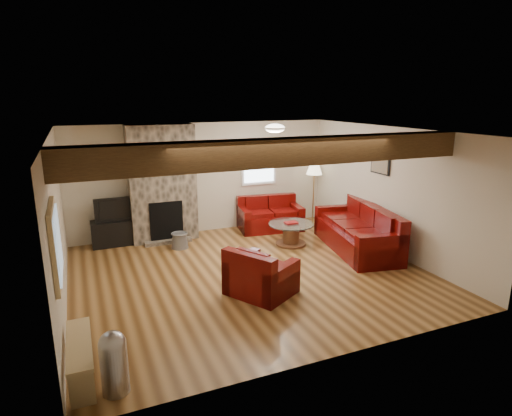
{
  "coord_description": "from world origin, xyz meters",
  "views": [
    {
      "loc": [
        -2.66,
        -6.56,
        3.05
      ],
      "look_at": [
        0.3,
        0.4,
        1.08
      ],
      "focal_mm": 30.0,
      "sensor_mm": 36.0,
      "label": 1
    }
  ],
  "objects_px": {
    "loveseat": "(270,214)",
    "television": "(116,208)",
    "armchair_red": "(261,271)",
    "coffee_table": "(291,234)",
    "floor_lamp": "(314,172)",
    "sofa_three": "(357,228)",
    "tv_cabinet": "(118,232)"
  },
  "relations": [
    {
      "from": "loveseat",
      "to": "armchair_red",
      "type": "bearing_deg",
      "value": -109.35
    },
    {
      "from": "sofa_three",
      "to": "floor_lamp",
      "type": "xyz_separation_m",
      "value": [
        0.16,
        2.01,
        0.83
      ]
    },
    {
      "from": "tv_cabinet",
      "to": "floor_lamp",
      "type": "relative_size",
      "value": 0.71
    },
    {
      "from": "sofa_three",
      "to": "television",
      "type": "distance_m",
      "value": 5.0
    },
    {
      "from": "loveseat",
      "to": "floor_lamp",
      "type": "relative_size",
      "value": 0.97
    },
    {
      "from": "coffee_table",
      "to": "television",
      "type": "relative_size",
      "value": 1.08
    },
    {
      "from": "floor_lamp",
      "to": "coffee_table",
      "type": "bearing_deg",
      "value": -135.47
    },
    {
      "from": "floor_lamp",
      "to": "tv_cabinet",
      "type": "bearing_deg",
      "value": 177.21
    },
    {
      "from": "armchair_red",
      "to": "coffee_table",
      "type": "xyz_separation_m",
      "value": [
        1.51,
        1.88,
        -0.15
      ]
    },
    {
      "from": "sofa_three",
      "to": "television",
      "type": "height_order",
      "value": "television"
    },
    {
      "from": "loveseat",
      "to": "tv_cabinet",
      "type": "distance_m",
      "value": 3.43
    },
    {
      "from": "television",
      "to": "floor_lamp",
      "type": "bearing_deg",
      "value": -2.79
    },
    {
      "from": "sofa_three",
      "to": "armchair_red",
      "type": "bearing_deg",
      "value": -55.88
    },
    {
      "from": "armchair_red",
      "to": "television",
      "type": "bearing_deg",
      "value": -1.5
    },
    {
      "from": "armchair_red",
      "to": "floor_lamp",
      "type": "xyz_separation_m",
      "value": [
        2.76,
        3.11,
        0.9
      ]
    },
    {
      "from": "loveseat",
      "to": "armchair_red",
      "type": "relative_size",
      "value": 1.53
    },
    {
      "from": "television",
      "to": "floor_lamp",
      "type": "relative_size",
      "value": 0.59
    },
    {
      "from": "floor_lamp",
      "to": "armchair_red",
      "type": "bearing_deg",
      "value": -131.65
    },
    {
      "from": "sofa_three",
      "to": "tv_cabinet",
      "type": "xyz_separation_m",
      "value": [
        -4.46,
        2.24,
        -0.18
      ]
    },
    {
      "from": "loveseat",
      "to": "television",
      "type": "xyz_separation_m",
      "value": [
        -3.42,
        0.3,
        0.41
      ]
    },
    {
      "from": "sofa_three",
      "to": "floor_lamp",
      "type": "distance_m",
      "value": 2.18
    },
    {
      "from": "armchair_red",
      "to": "coffee_table",
      "type": "bearing_deg",
      "value": -69.47
    },
    {
      "from": "television",
      "to": "floor_lamp",
      "type": "height_order",
      "value": "floor_lamp"
    },
    {
      "from": "armchair_red",
      "to": "coffee_table",
      "type": "height_order",
      "value": "armchair_red"
    },
    {
      "from": "loveseat",
      "to": "coffee_table",
      "type": "relative_size",
      "value": 1.51
    },
    {
      "from": "sofa_three",
      "to": "coffee_table",
      "type": "relative_size",
      "value": 2.44
    },
    {
      "from": "television",
      "to": "coffee_table",
      "type": "bearing_deg",
      "value": -23.39
    },
    {
      "from": "sofa_three",
      "to": "loveseat",
      "type": "bearing_deg",
      "value": -140.4
    },
    {
      "from": "sofa_three",
      "to": "coffee_table",
      "type": "height_order",
      "value": "sofa_three"
    },
    {
      "from": "loveseat",
      "to": "floor_lamp",
      "type": "bearing_deg",
      "value": 11.46
    },
    {
      "from": "armchair_red",
      "to": "sofa_three",
      "type": "bearing_deg",
      "value": -97.84
    },
    {
      "from": "coffee_table",
      "to": "floor_lamp",
      "type": "bearing_deg",
      "value": 44.53
    }
  ]
}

